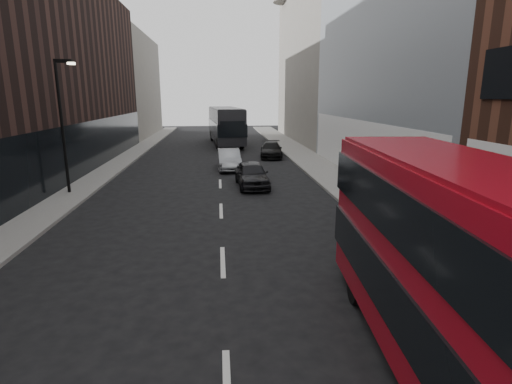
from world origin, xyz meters
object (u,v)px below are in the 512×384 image
object	(u,v)px
street_lamp	(63,118)
car_b	(229,159)
car_a	(252,174)
car_c	(271,150)
grey_bus	(226,125)
red_bus	(471,275)

from	to	relation	value
street_lamp	car_b	distance (m)	11.90
car_a	car_c	distance (m)	11.89
car_b	grey_bus	bearing A→B (deg)	87.75
grey_bus	car_a	size ratio (longest dim) A/B	2.89
street_lamp	car_b	size ratio (longest dim) A/B	1.54
red_bus	car_b	world-z (taller)	red_bus
grey_bus	car_b	distance (m)	16.02
street_lamp	grey_bus	world-z (taller)	street_lamp
grey_bus	car_a	world-z (taller)	grey_bus
car_a	car_c	world-z (taller)	car_a
red_bus	grey_bus	size ratio (longest dim) A/B	0.83
grey_bus	red_bus	bearing A→B (deg)	-90.07
grey_bus	car_b	world-z (taller)	grey_bus
car_c	car_b	bearing A→B (deg)	-118.19
red_bus	car_c	world-z (taller)	red_bus
street_lamp	car_c	bearing A→B (deg)	44.61
red_bus	car_a	distance (m)	17.63
street_lamp	car_c	size ratio (longest dim) A/B	1.51
car_c	grey_bus	bearing A→B (deg)	116.89
car_a	red_bus	bearing A→B (deg)	-85.36
street_lamp	car_b	xyz separation A→B (m)	(8.92, 7.08, -3.43)
car_b	car_c	size ratio (longest dim) A/B	0.98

